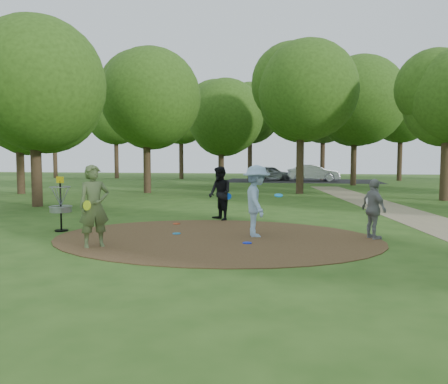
# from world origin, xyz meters

# --- Properties ---
(ground) EXTENTS (100.00, 100.00, 0.00)m
(ground) POSITION_xyz_m (0.00, 0.00, 0.00)
(ground) COLOR #2D5119
(ground) RESTS_ON ground
(dirt_clearing) EXTENTS (8.40, 8.40, 0.02)m
(dirt_clearing) POSITION_xyz_m (0.00, 0.00, 0.01)
(dirt_clearing) COLOR #47301C
(dirt_clearing) RESTS_ON ground
(parking_lot) EXTENTS (14.00, 8.00, 0.01)m
(parking_lot) POSITION_xyz_m (2.00, 30.00, 0.00)
(parking_lot) COLOR black
(parking_lot) RESTS_ON ground
(player_observer_with_disc) EXTENTS (0.82, 0.79, 1.90)m
(player_observer_with_disc) POSITION_xyz_m (-2.50, -1.64, 0.95)
(player_observer_with_disc) COLOR #586A3D
(player_observer_with_disc) RESTS_ON ground
(player_throwing_with_disc) EXTENTS (1.19, 1.35, 1.88)m
(player_throwing_with_disc) POSITION_xyz_m (1.01, 0.38, 0.94)
(player_throwing_with_disc) COLOR #98BAE3
(player_throwing_with_disc) RESTS_ON ground
(player_walking_with_disc) EXTENTS (1.07, 1.10, 1.79)m
(player_walking_with_disc) POSITION_xyz_m (-0.50, 3.23, 0.89)
(player_walking_with_disc) COLOR black
(player_walking_with_disc) RESTS_ON ground
(player_waiting_with_disc) EXTENTS (0.74, 0.97, 1.53)m
(player_waiting_with_disc) POSITION_xyz_m (3.96, 0.57, 0.77)
(player_waiting_with_disc) COLOR gray
(player_waiting_with_disc) RESTS_ON ground
(disc_ground_cyan) EXTENTS (0.22, 0.22, 0.02)m
(disc_ground_cyan) POSITION_xyz_m (-1.14, 0.33, 0.03)
(disc_ground_cyan) COLOR #177CBF
(disc_ground_cyan) RESTS_ON dirt_clearing
(disc_ground_blue) EXTENTS (0.22, 0.22, 0.02)m
(disc_ground_blue) POSITION_xyz_m (0.89, -0.63, 0.03)
(disc_ground_blue) COLOR #0C21D4
(disc_ground_blue) RESTS_ON dirt_clearing
(disc_ground_red) EXTENTS (0.22, 0.22, 0.02)m
(disc_ground_red) POSITION_xyz_m (-1.66, 2.06, 0.03)
(disc_ground_red) COLOR red
(disc_ground_red) RESTS_ON dirt_clearing
(car_left) EXTENTS (4.41, 3.09, 1.40)m
(car_left) POSITION_xyz_m (-0.82, 29.90, 0.70)
(car_left) COLOR #A8ABAF
(car_left) RESTS_ON ground
(car_right) EXTENTS (4.77, 2.29, 1.51)m
(car_right) POSITION_xyz_m (3.09, 29.54, 0.75)
(car_right) COLOR #B5B8BD
(car_right) RESTS_ON ground
(disc_golf_basket) EXTENTS (0.63, 0.63, 1.54)m
(disc_golf_basket) POSITION_xyz_m (-4.50, 0.30, 0.87)
(disc_golf_basket) COLOR black
(disc_golf_basket) RESTS_ON ground
(tree_ring) EXTENTS (37.34, 45.87, 9.61)m
(tree_ring) POSITION_xyz_m (2.95, 9.83, 5.32)
(tree_ring) COLOR #332316
(tree_ring) RESTS_ON ground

